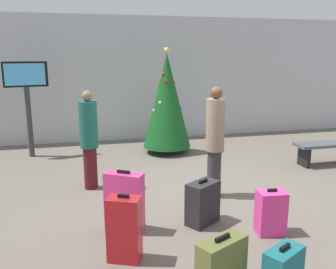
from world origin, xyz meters
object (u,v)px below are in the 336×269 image
(traveller_1, at_px, (89,138))
(suitcase_0, at_px, (271,212))
(flight_info_kiosk, at_px, (27,90))
(suitcase_2, at_px, (203,203))
(traveller_0, at_px, (215,139))
(waiting_bench, at_px, (326,149))
(suitcase_1, at_px, (124,202))
(holiday_tree, at_px, (167,101))
(suitcase_4, at_px, (124,229))

(traveller_1, bearing_deg, suitcase_0, -44.74)
(flight_info_kiosk, relative_size, suitcase_2, 3.39)
(flight_info_kiosk, distance_m, traveller_0, 4.63)
(waiting_bench, bearing_deg, traveller_0, -159.53)
(suitcase_1, bearing_deg, suitcase_2, -2.77)
(holiday_tree, relative_size, suitcase_4, 3.10)
(traveller_0, height_order, suitcase_4, traveller_0)
(flight_info_kiosk, relative_size, suitcase_0, 3.50)
(traveller_0, distance_m, suitcase_4, 2.35)
(traveller_1, xyz_separation_m, suitcase_4, (0.31, -2.41, -0.53))
(traveller_0, height_order, traveller_1, traveller_0)
(holiday_tree, bearing_deg, traveller_0, -87.61)
(waiting_bench, height_order, traveller_0, traveller_0)
(flight_info_kiosk, xyz_separation_m, waiting_bench, (6.19, -2.15, -1.17))
(traveller_0, bearing_deg, waiting_bench, 20.47)
(flight_info_kiosk, xyz_separation_m, suitcase_0, (3.52, -4.62, -1.24))
(suitcase_1, bearing_deg, suitcase_0, -16.04)
(traveller_1, bearing_deg, holiday_tree, 47.43)
(waiting_bench, bearing_deg, suitcase_1, -156.77)
(flight_info_kiosk, height_order, suitcase_1, flight_info_kiosk)
(suitcase_0, xyz_separation_m, suitcase_2, (-0.77, 0.48, 0.01))
(holiday_tree, xyz_separation_m, suitcase_4, (-1.54, -4.42, -0.88))
(suitcase_2, bearing_deg, traveller_0, 60.74)
(suitcase_0, bearing_deg, traveller_0, 101.23)
(suitcase_4, bearing_deg, waiting_bench, 30.00)
(suitcase_1, bearing_deg, flight_info_kiosk, 112.26)
(suitcase_4, bearing_deg, holiday_tree, 70.79)
(traveller_0, bearing_deg, suitcase_2, -119.26)
(traveller_0, bearing_deg, flight_info_kiosk, 135.00)
(holiday_tree, relative_size, suitcase_1, 2.95)
(flight_info_kiosk, xyz_separation_m, traveller_0, (3.25, -3.25, -0.56))
(suitcase_0, bearing_deg, waiting_bench, 42.75)
(traveller_1, distance_m, suitcase_1, 1.81)
(suitcase_0, relative_size, suitcase_4, 0.78)
(holiday_tree, xyz_separation_m, traveller_0, (0.12, -2.86, -0.28))
(flight_info_kiosk, distance_m, waiting_bench, 6.66)
(suitcase_1, bearing_deg, suitcase_4, -96.73)
(suitcase_2, distance_m, suitcase_4, 1.34)
(holiday_tree, relative_size, traveller_0, 1.36)
(holiday_tree, distance_m, traveller_0, 2.88)
(flight_info_kiosk, relative_size, traveller_0, 1.19)
(traveller_1, distance_m, suitcase_4, 2.49)
(holiday_tree, xyz_separation_m, flight_info_kiosk, (-3.13, 0.39, 0.27))
(flight_info_kiosk, bearing_deg, suitcase_1, -67.74)
(flight_info_kiosk, relative_size, waiting_bench, 1.60)
(flight_info_kiosk, relative_size, suitcase_1, 2.58)
(waiting_bench, distance_m, traveller_1, 4.95)
(flight_info_kiosk, height_order, suitcase_4, flight_info_kiosk)
(holiday_tree, height_order, suitcase_4, holiday_tree)
(traveller_0, relative_size, suitcase_1, 2.17)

